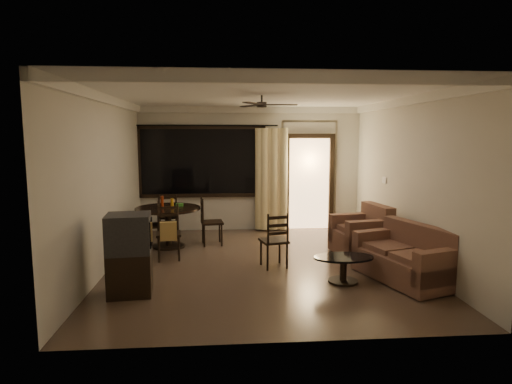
{
  "coord_description": "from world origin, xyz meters",
  "views": [
    {
      "loc": [
        -0.64,
        -6.96,
        2.16
      ],
      "look_at": [
        -0.08,
        0.2,
        1.21
      ],
      "focal_mm": 30.0,
      "sensor_mm": 36.0,
      "label": 1
    }
  ],
  "objects": [
    {
      "name": "ground",
      "position": [
        0.0,
        0.0,
        0.0
      ],
      "size": [
        5.5,
        5.5,
        0.0
      ],
      "primitive_type": "plane",
      "color": "#7F6651",
      "rests_on": "ground"
    },
    {
      "name": "room_shell",
      "position": [
        0.59,
        1.77,
        1.83
      ],
      "size": [
        5.5,
        6.7,
        5.5
      ],
      "color": "beige",
      "rests_on": "ground"
    },
    {
      "name": "dining_table",
      "position": [
        -1.7,
        1.29,
        0.61
      ],
      "size": [
        1.25,
        1.25,
        1.0
      ],
      "rotation": [
        0.0,
        0.0,
        0.13
      ],
      "color": "black",
      "rests_on": "ground"
    },
    {
      "name": "dining_chair_west",
      "position": [
        -2.04,
        1.18,
        0.28
      ],
      "size": [
        0.47,
        0.47,
        0.95
      ],
      "rotation": [
        0.0,
        0.0,
        -1.44
      ],
      "color": "black",
      "rests_on": "ground"
    },
    {
      "name": "dining_chair_east",
      "position": [
        -0.87,
        1.4,
        0.28
      ],
      "size": [
        0.47,
        0.47,
        0.95
      ],
      "rotation": [
        0.0,
        0.0,
        1.7
      ],
      "color": "black",
      "rests_on": "ground"
    },
    {
      "name": "dining_chair_south",
      "position": [
        -1.59,
        0.44,
        0.31
      ],
      "size": [
        0.47,
        0.52,
        0.95
      ],
      "rotation": [
        0.0,
        0.0,
        0.13
      ],
      "color": "black",
      "rests_on": "ground"
    },
    {
      "name": "dining_chair_north",
      "position": [
        -1.8,
        2.07,
        0.28
      ],
      "size": [
        0.47,
        0.47,
        0.95
      ],
      "rotation": [
        0.0,
        0.0,
        3.27
      ],
      "color": "black",
      "rests_on": "ground"
    },
    {
      "name": "tv_cabinet",
      "position": [
        -1.91,
        -1.2,
        0.56
      ],
      "size": [
        0.64,
        0.58,
        1.11
      ],
      "rotation": [
        0.0,
        0.0,
        0.11
      ],
      "color": "black",
      "rests_on": "ground"
    },
    {
      "name": "sofa",
      "position": [
        2.11,
        -0.95,
        0.33
      ],
      "size": [
        1.24,
        1.7,
        0.81
      ],
      "rotation": [
        0.0,
        0.0,
        0.31
      ],
      "color": "#4C2E23",
      "rests_on": "ground"
    },
    {
      "name": "armchair",
      "position": [
        1.91,
        0.5,
        0.37
      ],
      "size": [
        1.02,
        1.02,
        0.89
      ],
      "rotation": [
        0.0,
        0.0,
        0.17
      ],
      "color": "#4C2E23",
      "rests_on": "ground"
    },
    {
      "name": "coffee_table",
      "position": [
        1.13,
        -0.97,
        0.26
      ],
      "size": [
        0.89,
        0.54,
        0.39
      ],
      "rotation": [
        0.0,
        0.0,
        0.37
      ],
      "color": "black",
      "rests_on": "ground"
    },
    {
      "name": "side_chair",
      "position": [
        0.19,
        -0.16,
        0.28
      ],
      "size": [
        0.5,
        0.5,
        0.93
      ],
      "rotation": [
        0.0,
        0.0,
        3.38
      ],
      "color": "black",
      "rests_on": "ground"
    }
  ]
}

